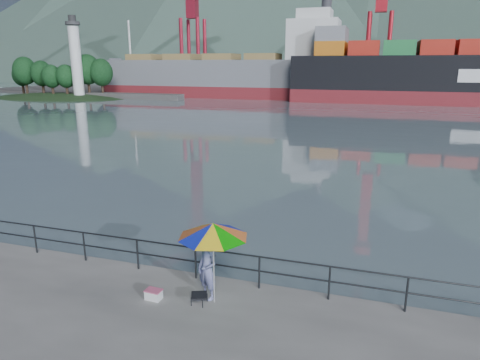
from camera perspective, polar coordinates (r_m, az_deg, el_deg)
name	(u,v)px	position (r m, az deg, el deg)	size (l,w,h in m)	color
harbor_water	(360,85)	(139.43, 15.65, 12.13)	(500.00, 280.00, 0.00)	slate
far_dock	(398,93)	(102.44, 20.37, 10.80)	(200.00, 40.00, 0.40)	#514F4C
guardrail	(166,258)	(13.66, -9.84, -10.22)	(22.00, 0.06, 1.03)	#2D3033
lighthouse_islet	(58,95)	(93.82, -23.16, 10.36)	(48.00, 26.40, 19.20)	#263F1E
fisherman	(207,270)	(12.06, -4.39, -11.83)	(0.63, 0.41, 1.73)	#283298
beach_umbrella	(213,230)	(11.31, -3.61, -6.70)	(2.14, 2.14, 2.32)	white
folding_stool	(199,299)	(12.14, -5.45, -15.51)	(0.55, 0.55, 0.28)	black
cooler_bag	(154,295)	(12.55, -11.43, -14.78)	(0.43, 0.29, 0.25)	silver
fishing_rod	(210,277)	(13.51, -4.03, -12.80)	(0.02, 0.02, 2.05)	black
bulk_carrier	(238,75)	(87.10, -0.31, 13.81)	(52.28, 9.05, 14.50)	maroon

